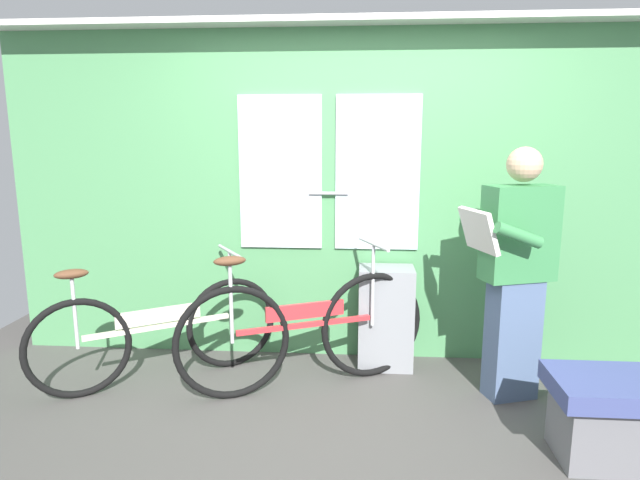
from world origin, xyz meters
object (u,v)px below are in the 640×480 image
(bicycle_near_door, at_px, (158,332))
(bicycle_leaning_behind, at_px, (304,330))
(passenger_reading_newspaper, at_px, (516,270))
(trash_bin_by_wall, at_px, (386,317))
(bench_seat_corner, at_px, (620,417))

(bicycle_near_door, bearing_deg, bicycle_leaning_behind, -32.96)
(bicycle_leaning_behind, bearing_deg, passenger_reading_newspaper, -25.57)
(bicycle_near_door, relative_size, trash_bin_by_wall, 1.95)
(bicycle_leaning_behind, relative_size, trash_bin_by_wall, 2.15)
(bicycle_near_door, xyz_separation_m, bicycle_leaning_behind, (0.99, -0.01, 0.04))
(bicycle_leaning_behind, xyz_separation_m, trash_bin_by_wall, (0.55, 0.38, -0.03))
(bicycle_near_door, xyz_separation_m, passenger_reading_newspaper, (2.31, -0.05, 0.48))
(trash_bin_by_wall, bearing_deg, bicycle_near_door, -166.67)
(passenger_reading_newspaper, distance_m, trash_bin_by_wall, 0.99)
(bicycle_near_door, relative_size, passenger_reading_newspaper, 0.90)
(bicycle_leaning_behind, bearing_deg, trash_bin_by_wall, 10.50)
(bicycle_leaning_behind, height_order, trash_bin_by_wall, bicycle_leaning_behind)
(bicycle_near_door, bearing_deg, trash_bin_by_wall, -19.00)
(passenger_reading_newspaper, xyz_separation_m, bench_seat_corner, (0.38, -0.67, -0.60))
(bicycle_leaning_behind, relative_size, passenger_reading_newspaper, 0.99)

